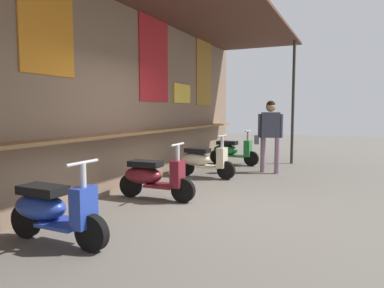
# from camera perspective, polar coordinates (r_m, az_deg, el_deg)

# --- Properties ---
(ground_plane) EXTENTS (34.63, 34.63, 0.00)m
(ground_plane) POSITION_cam_1_polar(r_m,az_deg,el_deg) (5.65, 2.99, -10.01)
(ground_plane) COLOR #605B54
(market_stall_facade) EXTENTS (12.37, 2.67, 3.65)m
(market_stall_facade) POSITION_cam_1_polar(r_m,az_deg,el_deg) (6.38, -12.72, 10.08)
(market_stall_facade) COLOR #7F6651
(market_stall_facade) RESTS_ON ground_plane
(scooter_blue) EXTENTS (0.46, 1.40, 0.97)m
(scooter_blue) POSITION_cam_1_polar(r_m,az_deg,el_deg) (4.37, -21.68, -9.72)
(scooter_blue) COLOR #233D9E
(scooter_blue) RESTS_ON ground_plane
(scooter_maroon) EXTENTS (0.46, 1.40, 0.97)m
(scooter_maroon) POSITION_cam_1_polar(r_m,az_deg,el_deg) (6.06, -6.48, -5.21)
(scooter_maroon) COLOR maroon
(scooter_maroon) RESTS_ON ground_plane
(scooter_cream) EXTENTS (0.47, 1.40, 0.97)m
(scooter_cream) POSITION_cam_1_polar(r_m,az_deg,el_deg) (7.99, 1.65, -2.59)
(scooter_cream) COLOR beige
(scooter_cream) RESTS_ON ground_plane
(scooter_green) EXTENTS (0.46, 1.40, 0.97)m
(scooter_green) POSITION_cam_1_polar(r_m,az_deg,el_deg) (9.92, 6.31, -1.06)
(scooter_green) COLOR #237533
(scooter_green) RESTS_ON ground_plane
(shopper_with_handbag) EXTENTS (0.41, 0.67, 1.73)m
(shopper_with_handbag) POSITION_cam_1_polar(r_m,az_deg,el_deg) (8.68, 12.38, 2.40)
(shopper_with_handbag) COLOR gray
(shopper_with_handbag) RESTS_ON ground_plane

